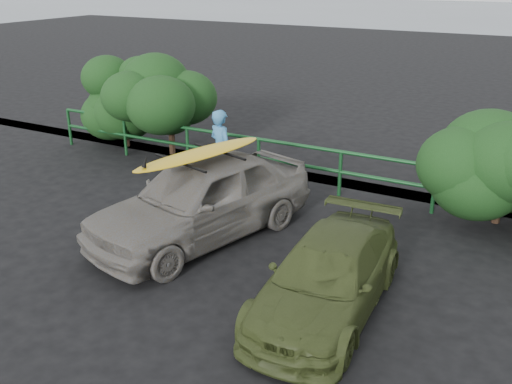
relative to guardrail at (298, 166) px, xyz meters
The scene contains 8 objects.
ground 5.03m from the guardrail, 90.00° to the right, with size 80.00×80.00×0.00m, color black.
guardrail is the anchor object (origin of this frame).
shrub_left 4.86m from the guardrail, behind, with size 3.20×2.40×2.29m, color #183D16, non-canonical shape.
sedan 3.18m from the guardrail, 98.63° to the right, with size 1.80×4.48×1.53m, color slate.
olive_vehicle 4.92m from the guardrail, 60.28° to the right, with size 1.50×3.68×1.07m, color #3A451E.
man 1.75m from the guardrail, 148.59° to the right, with size 0.66×0.44×1.82m, color teal.
roof_rack 3.33m from the guardrail, 98.63° to the right, with size 1.36×0.95×0.05m, color black, non-canonical shape.
surfboard 3.35m from the guardrail, 98.63° to the right, with size 0.58×2.81×0.08m, color gold.
Camera 1 is at (4.97, -6.02, 4.66)m, focal length 40.00 mm.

